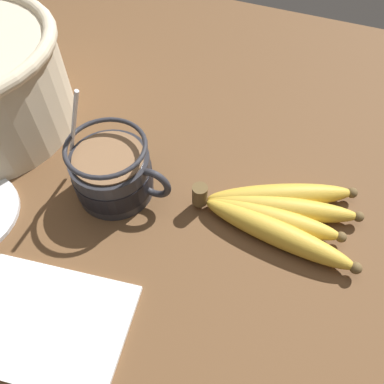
# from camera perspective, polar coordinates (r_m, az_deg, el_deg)

# --- Properties ---
(table) EXTENTS (1.13, 1.13, 0.04)m
(table) POSITION_cam_1_polar(r_m,az_deg,el_deg) (0.52, -6.42, -2.49)
(table) COLOR brown
(table) RESTS_ON ground
(coffee_mug) EXTENTS (0.16, 0.10, 0.16)m
(coffee_mug) POSITION_cam_1_polar(r_m,az_deg,el_deg) (0.50, -11.93, 2.82)
(coffee_mug) COLOR #28282D
(coffee_mug) RESTS_ON table
(banana_bunch) EXTENTS (0.22, 0.14, 0.04)m
(banana_bunch) POSITION_cam_1_polar(r_m,az_deg,el_deg) (0.49, 12.91, -3.20)
(banana_bunch) COLOR brown
(banana_bunch) RESTS_ON table
(napkin) EXTENTS (0.19, 0.15, 0.01)m
(napkin) POSITION_cam_1_polar(r_m,az_deg,el_deg) (0.45, -21.39, -18.07)
(napkin) COLOR white
(napkin) RESTS_ON table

